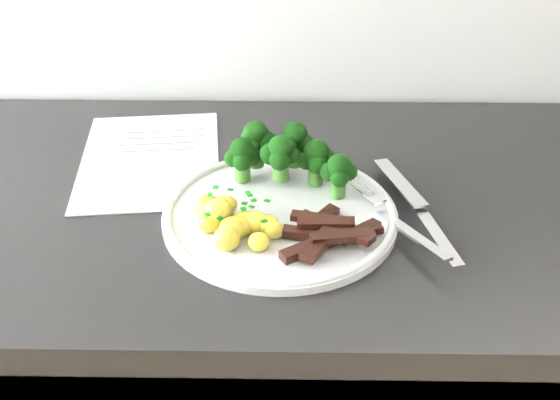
% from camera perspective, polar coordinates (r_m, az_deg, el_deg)
% --- Properties ---
extents(recipe_paper, '(0.24, 0.31, 0.00)m').
position_cam_1_polar(recipe_paper, '(1.04, -10.86, 3.46)').
color(recipe_paper, white).
rests_on(recipe_paper, counter).
extents(plate, '(0.31, 0.31, 0.02)m').
position_cam_1_polar(plate, '(0.89, -0.00, -1.15)').
color(plate, white).
rests_on(plate, counter).
extents(broccoli, '(0.18, 0.12, 0.08)m').
position_cam_1_polar(broccoli, '(0.93, 0.61, 3.95)').
color(broccoli, '#3A6B23').
rests_on(broccoli, plate).
extents(potatoes, '(0.12, 0.10, 0.04)m').
position_cam_1_polar(potatoes, '(0.85, -4.13, -1.71)').
color(potatoes, '#FFD655').
rests_on(potatoes, plate).
extents(beef_strips, '(0.13, 0.12, 0.03)m').
position_cam_1_polar(beef_strips, '(0.83, 4.15, -2.74)').
color(beef_strips, black).
rests_on(beef_strips, plate).
extents(fork, '(0.11, 0.19, 0.02)m').
position_cam_1_polar(fork, '(0.87, 9.96, -1.81)').
color(fork, silver).
rests_on(fork, plate).
extents(knife, '(0.09, 0.25, 0.03)m').
position_cam_1_polar(knife, '(0.89, 12.15, -1.73)').
color(knife, silver).
rests_on(knife, plate).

